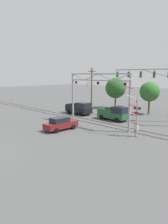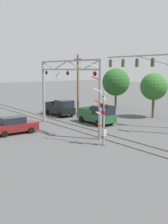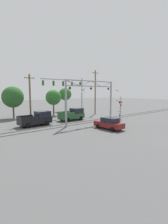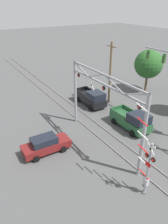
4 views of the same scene
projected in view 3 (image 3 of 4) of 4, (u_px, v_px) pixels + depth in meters
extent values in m
cube|color=gray|center=(90.00, 122.00, 29.43)|extent=(80.00, 0.08, 0.10)
cube|color=gray|center=(84.00, 121.00, 30.49)|extent=(80.00, 0.08, 0.10)
cylinder|color=gray|center=(66.00, 103.00, 25.48)|extent=(0.29, 0.29, 6.98)
cylinder|color=gray|center=(111.00, 101.00, 32.15)|extent=(0.29, 0.29, 6.98)
cube|color=gray|center=(91.00, 86.00, 28.51)|extent=(10.42, 0.14, 0.14)
cube|color=gray|center=(91.00, 81.00, 28.42)|extent=(10.42, 0.14, 0.14)
cube|color=gray|center=(73.00, 83.00, 25.96)|extent=(2.56, 0.08, 0.91)
cube|color=gray|center=(85.00, 83.00, 27.63)|extent=(2.56, 0.08, 0.91)
cube|color=gray|center=(96.00, 84.00, 29.30)|extent=(2.56, 0.08, 0.91)
cube|color=gray|center=(106.00, 84.00, 30.97)|extent=(2.56, 0.08, 0.91)
cylinder|color=black|center=(70.00, 88.00, 25.71)|extent=(0.38, 0.10, 0.38)
sphere|color=red|center=(70.00, 88.00, 25.66)|extent=(0.18, 0.18, 0.18)
cylinder|color=gray|center=(70.00, 86.00, 25.68)|extent=(0.04, 0.04, 0.10)
cylinder|color=black|center=(91.00, 88.00, 28.56)|extent=(0.38, 0.10, 0.38)
sphere|color=red|center=(91.00, 88.00, 28.50)|extent=(0.18, 0.18, 0.18)
cylinder|color=gray|center=(91.00, 87.00, 28.53)|extent=(0.04, 0.04, 0.10)
cylinder|color=black|center=(108.00, 89.00, 31.40)|extent=(0.38, 0.10, 0.38)
sphere|color=red|center=(109.00, 89.00, 31.35)|extent=(0.18, 0.18, 0.18)
cylinder|color=gray|center=(108.00, 87.00, 31.37)|extent=(0.04, 0.04, 0.10)
cube|color=white|center=(83.00, 90.00, 27.34)|extent=(0.88, 0.03, 0.88)
cube|color=white|center=(83.00, 90.00, 27.34)|extent=(0.88, 0.03, 0.88)
cylinder|color=black|center=(83.00, 90.00, 27.33)|extent=(0.04, 0.04, 0.02)
cylinder|color=gray|center=(120.00, 108.00, 32.67)|extent=(0.16, 0.16, 4.31)
cylinder|color=#59595B|center=(120.00, 119.00, 32.91)|extent=(0.35, 0.35, 0.10)
cube|color=white|center=(121.00, 98.00, 32.38)|extent=(0.78, 0.03, 0.78)
cube|color=white|center=(121.00, 98.00, 32.38)|extent=(0.78, 0.03, 0.78)
cylinder|color=black|center=(121.00, 98.00, 32.36)|extent=(0.04, 0.04, 0.02)
cylinder|color=black|center=(120.00, 102.00, 32.36)|extent=(0.32, 0.09, 0.32)
sphere|color=red|center=(120.00, 102.00, 32.32)|extent=(0.16, 0.16, 0.16)
cylinder|color=black|center=(121.00, 102.00, 32.73)|extent=(0.32, 0.09, 0.32)
sphere|color=red|center=(122.00, 102.00, 32.69)|extent=(0.16, 0.16, 0.16)
cube|color=gray|center=(120.00, 102.00, 32.55)|extent=(0.64, 0.06, 0.06)
cube|color=red|center=(121.00, 105.00, 32.54)|extent=(0.44, 0.02, 0.32)
cube|color=#B2B2B7|center=(120.00, 114.00, 32.80)|extent=(0.36, 0.28, 0.56)
cylinder|color=red|center=(119.00, 111.00, 32.56)|extent=(0.99, 0.09, 0.29)
cylinder|color=white|center=(119.00, 106.00, 32.31)|extent=(0.99, 0.09, 0.29)
cylinder|color=red|center=(118.00, 101.00, 32.06)|extent=(0.99, 0.09, 0.29)
cylinder|color=white|center=(118.00, 96.00, 31.81)|extent=(0.99, 0.09, 0.29)
cylinder|color=red|center=(117.00, 90.00, 31.57)|extent=(0.99, 0.09, 0.29)
cylinder|color=white|center=(117.00, 85.00, 31.32)|extent=(0.99, 0.09, 0.29)
cube|color=#3F3F42|center=(120.00, 116.00, 32.77)|extent=(0.24, 0.12, 0.36)
cylinder|color=gray|center=(82.00, 97.00, 39.35)|extent=(0.24, 0.24, 8.21)
cube|color=gray|center=(63.00, 80.00, 35.60)|extent=(10.14, 0.14, 0.14)
cube|color=gray|center=(73.00, 83.00, 37.34)|extent=(5.09, 0.08, 1.28)
cylinder|color=gray|center=(43.00, 80.00, 32.61)|extent=(0.04, 0.04, 0.30)
cube|color=#28471E|center=(43.00, 83.00, 32.69)|extent=(0.30, 0.26, 0.96)
sphere|color=green|center=(43.00, 81.00, 32.52)|extent=(0.18, 0.18, 0.18)
cylinder|color=gray|center=(53.00, 80.00, 34.12)|extent=(0.04, 0.04, 0.30)
cube|color=#28471E|center=(54.00, 83.00, 34.19)|extent=(0.30, 0.26, 0.96)
sphere|color=green|center=(54.00, 81.00, 34.03)|extent=(0.18, 0.18, 0.18)
cylinder|color=gray|center=(63.00, 81.00, 35.62)|extent=(0.04, 0.04, 0.30)
cube|color=#28471E|center=(63.00, 84.00, 35.69)|extent=(0.30, 0.26, 0.96)
sphere|color=green|center=(64.00, 82.00, 35.53)|extent=(0.18, 0.18, 0.18)
cylinder|color=gray|center=(72.00, 81.00, 37.13)|extent=(0.04, 0.04, 0.30)
cube|color=#28471E|center=(72.00, 84.00, 37.20)|extent=(0.30, 0.26, 0.96)
sphere|color=green|center=(72.00, 82.00, 37.03)|extent=(0.18, 0.18, 0.18)
cylinder|color=gray|center=(80.00, 81.00, 38.63)|extent=(0.04, 0.04, 0.30)
cube|color=#28471E|center=(80.00, 84.00, 38.70)|extent=(0.30, 0.26, 0.96)
sphere|color=green|center=(81.00, 83.00, 38.54)|extent=(0.18, 0.18, 0.18)
cube|color=#23512D|center=(71.00, 116.00, 31.83)|extent=(4.79, 1.96, 0.86)
cube|color=black|center=(77.00, 111.00, 32.55)|extent=(2.01, 1.80, 0.94)
cube|color=#23512D|center=(70.00, 114.00, 30.33)|extent=(2.38, 0.08, 0.42)
cube|color=#23512D|center=(63.00, 113.00, 31.73)|extent=(2.38, 0.08, 0.42)
cube|color=#23512D|center=(61.00, 114.00, 30.22)|extent=(0.10, 1.88, 0.42)
cylinder|color=black|center=(81.00, 118.00, 32.12)|extent=(0.69, 0.24, 0.69)
cylinder|color=black|center=(74.00, 117.00, 33.60)|extent=(0.69, 0.24, 0.69)
cylinder|color=black|center=(68.00, 120.00, 30.17)|extent=(0.69, 0.24, 0.69)
cylinder|color=black|center=(62.00, 119.00, 31.64)|extent=(0.69, 0.24, 0.69)
cube|color=black|center=(35.00, 121.00, 26.70)|extent=(4.96, 1.96, 0.86)
cube|color=black|center=(42.00, 114.00, 27.44)|extent=(2.08, 1.80, 0.94)
cube|color=black|center=(30.00, 118.00, 25.17)|extent=(2.48, 0.08, 0.42)
cube|color=black|center=(25.00, 117.00, 26.57)|extent=(2.48, 0.08, 0.42)
cube|color=black|center=(19.00, 118.00, 25.02)|extent=(0.10, 1.88, 0.42)
cylinder|color=black|center=(47.00, 123.00, 27.02)|extent=(0.69, 0.24, 0.69)
cylinder|color=black|center=(41.00, 122.00, 28.49)|extent=(0.69, 0.24, 0.69)
cylinder|color=black|center=(28.00, 126.00, 25.00)|extent=(0.69, 0.24, 0.69)
cylinder|color=black|center=(23.00, 124.00, 26.47)|extent=(0.69, 0.24, 0.69)
cube|color=maroon|center=(109.00, 124.00, 24.36)|extent=(1.65, 4.36, 0.71)
cube|color=black|center=(110.00, 120.00, 24.15)|extent=(1.40, 2.27, 0.62)
cylinder|color=black|center=(98.00, 126.00, 24.82)|extent=(0.24, 0.59, 0.59)
cylinder|color=black|center=(106.00, 125.00, 25.92)|extent=(0.24, 0.59, 0.59)
cylinder|color=black|center=(112.00, 129.00, 22.88)|extent=(0.24, 0.59, 0.59)
cylinder|color=black|center=(120.00, 128.00, 23.98)|extent=(0.24, 0.59, 0.59)
cylinder|color=brown|center=(30.00, 99.00, 28.69)|extent=(0.28, 0.28, 8.01)
cube|color=brown|center=(29.00, 78.00, 28.30)|extent=(1.80, 0.12, 0.12)
cylinder|color=silver|center=(24.00, 77.00, 27.74)|extent=(0.08, 0.08, 0.12)
cylinder|color=silver|center=(34.00, 78.00, 28.82)|extent=(0.08, 0.08, 0.12)
cylinder|color=brown|center=(95.00, 92.00, 40.55)|extent=(0.28, 0.28, 10.06)
cube|color=brown|center=(95.00, 73.00, 40.03)|extent=(1.80, 0.12, 0.12)
cylinder|color=silver|center=(93.00, 72.00, 39.48)|extent=(0.08, 0.08, 0.12)
cylinder|color=silver|center=(98.00, 73.00, 40.56)|extent=(0.08, 0.08, 0.12)
cylinder|color=brown|center=(65.00, 105.00, 46.75)|extent=(0.32, 0.32, 3.37)
sphere|color=#2D6628|center=(65.00, 94.00, 46.42)|extent=(3.34, 3.34, 3.34)
cylinder|color=brown|center=(14.00, 111.00, 34.21)|extent=(0.32, 0.32, 2.71)
sphere|color=#265623|center=(13.00, 97.00, 33.88)|extent=(4.14, 4.14, 4.14)
cylinder|color=brown|center=(54.00, 109.00, 38.72)|extent=(0.32, 0.32, 2.76)
sphere|color=#2D6628|center=(53.00, 97.00, 38.42)|extent=(3.39, 3.39, 3.39)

